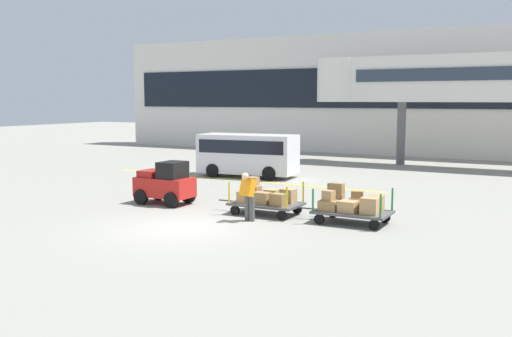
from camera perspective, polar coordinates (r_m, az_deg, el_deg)
name	(u,v)px	position (r m, az deg, el deg)	size (l,w,h in m)	color
ground_plane	(181,228)	(17.56, -7.45, -5.81)	(120.00, 120.00, 0.00)	gray
apron_lead_line	(237,180)	(27.62, -1.91, -1.11)	(14.81, 0.20, 0.01)	yellow
terminal_building	(405,94)	(41.07, 14.52, 7.15)	(45.63, 2.51, 8.38)	silver
jet_bridge	(441,80)	(34.47, 17.74, 8.33)	(15.98, 3.00, 6.27)	silver
baggage_tug	(165,184)	(21.45, -8.93, -1.48)	(2.11, 1.24, 1.58)	red
baggage_cart_lead	(266,199)	(19.32, 0.94, -2.98)	(3.01, 1.42, 1.19)	#4C4C4F
baggage_cart_middle	(352,206)	(18.14, 9.43, -3.65)	(3.01, 1.42, 1.19)	#4C4C4F
baggage_handler	(248,194)	(18.17, -0.77, -2.54)	(0.46, 0.48, 1.56)	#4C4C4C
shuttle_van	(248,152)	(28.59, -0.82, 1.64)	(4.98, 2.40, 2.10)	silver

